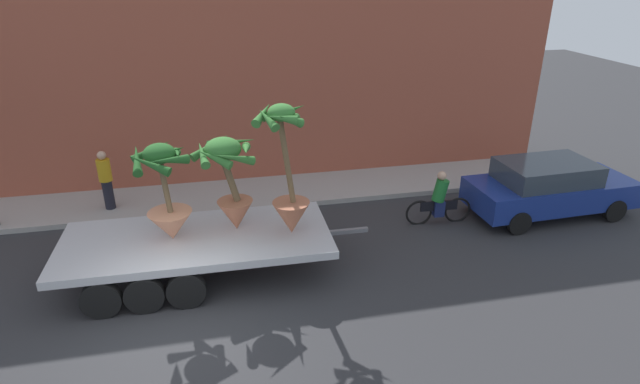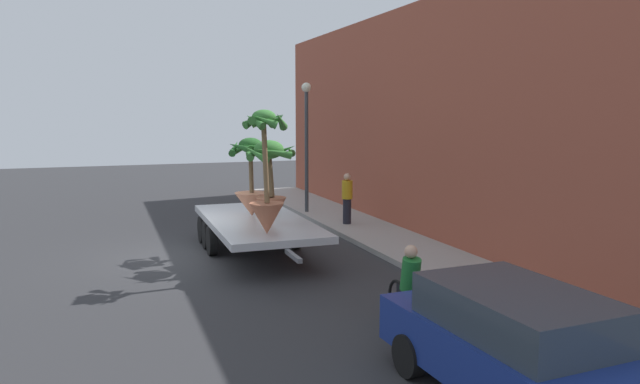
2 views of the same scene
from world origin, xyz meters
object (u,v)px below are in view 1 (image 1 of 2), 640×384
at_px(cyclist, 439,201).
at_px(pedestrian_near_gate, 106,179).
at_px(parked_car, 549,187).
at_px(potted_palm_rear, 229,180).
at_px(potted_palm_middle, 167,199).
at_px(flatbed_trailer, 186,246).
at_px(potted_palm_front, 287,181).

distance_m(cyclist, pedestrian_near_gate, 9.20).
distance_m(parked_car, pedestrian_near_gate, 12.33).
xyz_separation_m(potted_palm_rear, potted_palm_middle, (-1.34, -0.19, -0.23)).
xyz_separation_m(flatbed_trailer, potted_palm_front, (2.28, -0.26, 1.48)).
relative_size(flatbed_trailer, potted_palm_middle, 3.15).
relative_size(flatbed_trailer, parked_car, 1.49).
xyz_separation_m(flatbed_trailer, parked_car, (9.80, 1.12, 0.05)).
xyz_separation_m(potted_palm_rear, cyclist, (5.55, 1.05, -1.51)).
distance_m(potted_palm_front, parked_car, 7.78).
xyz_separation_m(potted_palm_middle, potted_palm_front, (2.56, -0.25, 0.30)).
xyz_separation_m(potted_palm_front, cyclist, (4.33, 1.50, -1.58)).
bearing_deg(potted_palm_middle, pedestrian_near_gate, 117.42).
height_order(potted_palm_front, parked_car, potted_palm_front).
relative_size(flatbed_trailer, potted_palm_front, 2.34).
bearing_deg(potted_palm_rear, potted_palm_front, -19.98).
height_order(potted_palm_rear, potted_palm_middle, potted_palm_middle).
relative_size(potted_palm_rear, pedestrian_near_gate, 1.27).
relative_size(parked_car, pedestrian_near_gate, 2.71).
xyz_separation_m(potted_palm_rear, potted_palm_front, (1.22, -0.44, 0.07)).
bearing_deg(potted_palm_middle, potted_palm_rear, 8.11).
height_order(potted_palm_front, cyclist, potted_palm_front).
height_order(potted_palm_middle, cyclist, potted_palm_middle).
distance_m(potted_palm_rear, pedestrian_near_gate, 4.99).
bearing_deg(parked_car, pedestrian_near_gate, 167.63).
distance_m(flatbed_trailer, potted_palm_front, 2.72).
height_order(potted_palm_middle, pedestrian_near_gate, potted_palm_middle).
bearing_deg(cyclist, pedestrian_near_gate, 164.10).
relative_size(flatbed_trailer, potted_palm_rear, 3.18).
bearing_deg(parked_car, potted_palm_rear, -173.91).
bearing_deg(parked_car, cyclist, 177.83).
distance_m(cyclist, parked_car, 3.20).
relative_size(potted_palm_rear, potted_palm_middle, 0.99).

